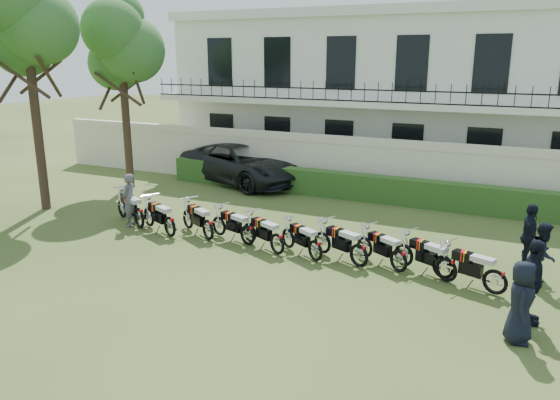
{
  "coord_description": "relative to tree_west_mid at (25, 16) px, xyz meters",
  "views": [
    {
      "loc": [
        6.51,
        -12.54,
        5.41
      ],
      "look_at": [
        -0.26,
        1.49,
        1.27
      ],
      "focal_mm": 35.0,
      "sensor_mm": 36.0,
      "label": 1
    }
  ],
  "objects": [
    {
      "name": "tree_west_mid",
      "position": [
        0.0,
        0.0,
        0.0
      ],
      "size": [
        3.4,
        3.2,
        8.82
      ],
      "color": "#473323",
      "rests_on": "ground"
    },
    {
      "name": "motorcycle_7",
      "position": [
        13.02,
        -0.43,
        -6.2
      ],
      "size": [
        1.66,
        1.01,
        1.01
      ],
      "rotation": [
        0.0,
        0.0,
        1.05
      ],
      "color": "black",
      "rests_on": "ground"
    },
    {
      "name": "motorcycle_9",
      "position": [
        15.37,
        -0.82,
        -6.19
      ],
      "size": [
        1.85,
        0.81,
        1.05
      ],
      "rotation": [
        0.0,
        0.0,
        1.24
      ],
      "color": "black",
      "rests_on": "ground"
    },
    {
      "name": "building",
      "position": [
        9.46,
        12.96,
        -2.96
      ],
      "size": [
        20.4,
        9.6,
        7.4
      ],
      "color": "white",
      "rests_on": "ground"
    },
    {
      "name": "officer_0",
      "position": [
        15.96,
        -2.87,
        -5.84
      ],
      "size": [
        0.58,
        0.85,
        1.66
      ],
      "primitive_type": "imported",
      "rotation": [
        0.0,
        0.0,
        1.64
      ],
      "color": "black",
      "rests_on": "ground"
    },
    {
      "name": "motorcycle_1",
      "position": [
        6.04,
        -0.7,
        -6.16
      ],
      "size": [
        1.88,
        0.97,
        1.1
      ],
      "rotation": [
        0.0,
        0.0,
        1.15
      ],
      "color": "black",
      "rests_on": "ground"
    },
    {
      "name": "motorcycle_6",
      "position": [
        12.0,
        -0.55,
        -6.17
      ],
      "size": [
        1.85,
        0.94,
        1.08
      ],
      "rotation": [
        0.0,
        0.0,
        1.16
      ],
      "color": "black",
      "rests_on": "ground"
    },
    {
      "name": "inspector",
      "position": [
        4.14,
        -0.28,
        -5.8
      ],
      "size": [
        0.54,
        0.71,
        1.74
      ],
      "primitive_type": "imported",
      "rotation": [
        0.0,
        0.0,
        -1.36
      ],
      "color": "#5B5B60",
      "rests_on": "ground"
    },
    {
      "name": "officer_4",
      "position": [
        16.31,
        0.29,
        -5.88
      ],
      "size": [
        0.73,
        0.87,
        1.59
      ],
      "primitive_type": "imported",
      "rotation": [
        0.0,
        0.0,
        1.38
      ],
      "color": "black",
      "rests_on": "ground"
    },
    {
      "name": "tree_west_near",
      "position": [
        0.5,
        4.0,
        -0.78
      ],
      "size": [
        3.4,
        3.2,
        7.9
      ],
      "color": "#473323",
      "rests_on": "ground"
    },
    {
      "name": "suv",
      "position": [
        4.35,
        6.79,
        -5.81
      ],
      "size": [
        6.74,
        4.69,
        1.71
      ],
      "primitive_type": "imported",
      "rotation": [
        0.0,
        0.0,
        1.24
      ],
      "color": "black",
      "rests_on": "ground"
    },
    {
      "name": "motorcycle_4",
      "position": [
        9.66,
        -0.64,
        -6.19
      ],
      "size": [
        1.77,
        0.95,
        1.04
      ],
      "rotation": [
        0.0,
        0.0,
        1.13
      ],
      "color": "black",
      "rests_on": "ground"
    },
    {
      "name": "hedge",
      "position": [
        10.46,
        6.2,
        -6.17
      ],
      "size": [
        18.0,
        0.6,
        1.0
      ],
      "primitive_type": "cube",
      "color": "#244318",
      "rests_on": "ground"
    },
    {
      "name": "ground",
      "position": [
        9.46,
        -1.0,
        -6.67
      ],
      "size": [
        100.0,
        100.0,
        0.0
      ],
      "primitive_type": "plane",
      "color": "#34481D",
      "rests_on": "ground"
    },
    {
      "name": "motorcycle_5",
      "position": [
        10.81,
        -0.65,
        -6.21
      ],
      "size": [
        1.65,
        0.99,
        1.01
      ],
      "rotation": [
        0.0,
        0.0,
        1.05
      ],
      "color": "black",
      "rests_on": "ground"
    },
    {
      "name": "officer_5",
      "position": [
        15.96,
        1.34,
        -5.8
      ],
      "size": [
        0.52,
        1.06,
        1.75
      ],
      "primitive_type": "imported",
      "rotation": [
        0.0,
        0.0,
        1.67
      ],
      "color": "black",
      "rests_on": "ground"
    },
    {
      "name": "motorcycle_8",
      "position": [
        14.23,
        -0.54,
        -6.18
      ],
      "size": [
        1.78,
        0.96,
        1.05
      ],
      "rotation": [
        0.0,
        0.0,
        1.13
      ],
      "color": "black",
      "rests_on": "ground"
    },
    {
      "name": "officer_2",
      "position": [
        16.13,
        -1.93,
        -5.76
      ],
      "size": [
        0.45,
        1.07,
        1.82
      ],
      "primitive_type": "imported",
      "rotation": [
        0.0,
        0.0,
        1.57
      ],
      "color": "black",
      "rests_on": "ground"
    },
    {
      "name": "perimeter_wall",
      "position": [
        9.46,
        7.0,
        -5.5
      ],
      "size": [
        30.0,
        0.35,
        2.3
      ],
      "color": "beige",
      "rests_on": "ground"
    },
    {
      "name": "motorcycle_3",
      "position": [
        8.54,
        -0.33,
        -6.19
      ],
      "size": [
        1.83,
        0.79,
        1.04
      ],
      "rotation": [
        0.0,
        0.0,
        1.25
      ],
      "color": "black",
      "rests_on": "ground"
    },
    {
      "name": "motorcycle_0",
      "position": [
        4.62,
        -0.42,
        -6.14
      ],
      "size": [
        1.93,
        1.1,
        1.16
      ],
      "rotation": [
        0.0,
        0.0,
        1.09
      ],
      "color": "black",
      "rests_on": "ground"
    },
    {
      "name": "motorcycle_2",
      "position": [
        7.25,
        -0.44,
        -6.17
      ],
      "size": [
        1.78,
        1.05,
        1.08
      ],
      "rotation": [
        0.0,
        0.0,
        1.06
      ],
      "color": "black",
      "rests_on": "ground"
    }
  ]
}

